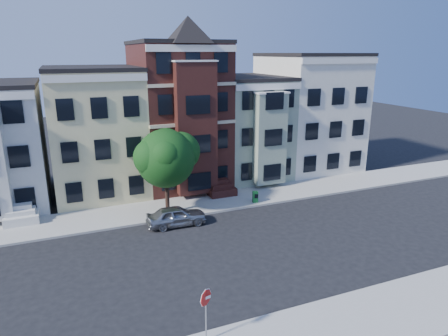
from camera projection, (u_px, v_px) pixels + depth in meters
name	position (u px, v px, depth m)	size (l,w,h in m)	color
ground	(249.00, 250.00, 23.84)	(120.00, 120.00, 0.00)	black
far_sidewalk	(204.00, 204.00, 30.93)	(60.00, 4.00, 0.15)	#9E9B93
near_sidewalk	(331.00, 332.00, 16.72)	(60.00, 4.00, 0.15)	#9E9B93
house_yellow	(96.00, 133.00, 32.78)	(7.00, 9.00, 10.00)	beige
house_brown	(178.00, 116.00, 35.05)	(7.00, 9.00, 12.00)	#391713
house_green	(245.00, 127.00, 37.84)	(6.00, 9.00, 9.00)	gray
house_cream	(308.00, 113.00, 40.11)	(8.00, 9.00, 11.00)	silver
street_tree	(166.00, 162.00, 27.94)	(6.52, 6.52, 7.59)	#144711
parked_car	(176.00, 216.00, 27.04)	(1.63, 4.04, 1.38)	#989A9F
newspaper_box	(255.00, 197.00, 30.89)	(0.40, 0.35, 0.88)	#155D29
stop_sign	(206.00, 312.00, 15.77)	(0.73, 0.10, 2.67)	#AA0E0D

